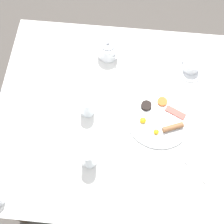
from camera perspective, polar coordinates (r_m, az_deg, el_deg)
name	(u,v)px	position (r m, az deg, el deg)	size (l,w,h in m)	color
ground_plane	(112,156)	(2.13, 0.00, -8.07)	(8.00, 8.00, 0.00)	#4C4742
table	(112,119)	(1.52, 0.00, -1.29)	(1.02, 1.10, 0.71)	white
breakfast_plate	(159,118)	(1.46, 8.56, -1.05)	(0.31, 0.31, 0.04)	white
teapot_near	(108,49)	(1.59, -0.78, 11.38)	(0.14, 0.13, 0.11)	white
teacup_with_saucer_left	(191,66)	(1.60, 14.27, 8.13)	(0.16, 0.16, 0.06)	white
water_glass_tall	(87,106)	(1.42, -4.61, 1.06)	(0.06, 0.06, 0.12)	white
water_glass_short	(89,157)	(1.32, -4.30, -8.23)	(0.06, 0.06, 0.14)	white
napkin_folded	(202,164)	(1.43, 16.10, -9.20)	(0.17, 0.17, 0.01)	white
fork_by_plate	(60,70)	(1.59, -9.46, 7.67)	(0.15, 0.11, 0.00)	silver
knife_by_plate	(35,177)	(1.41, -13.97, -11.42)	(0.15, 0.16, 0.00)	silver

